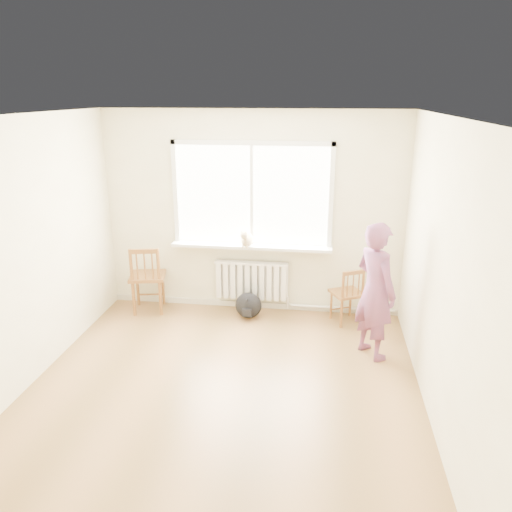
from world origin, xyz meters
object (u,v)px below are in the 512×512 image
(cat, at_px, (247,239))
(person, at_px, (375,291))
(chair_right, at_px, (348,296))
(chair_left, at_px, (147,279))
(backpack, at_px, (249,305))

(cat, bearing_deg, person, -20.00)
(chair_right, relative_size, cat, 2.07)
(chair_left, xyz_separation_m, person, (2.95, -0.78, 0.31))
(cat, relative_size, backpack, 1.04)
(person, distance_m, cat, 1.87)
(chair_left, distance_m, cat, 1.47)
(chair_left, height_order, cat, cat)
(chair_right, height_order, cat, cat)
(person, height_order, backpack, person)
(cat, xyz_separation_m, backpack, (0.05, -0.16, -0.87))
(chair_left, bearing_deg, backpack, 167.65)
(chair_left, bearing_deg, chair_right, 168.19)
(chair_left, distance_m, backpack, 1.43)
(chair_right, height_order, person, person)
(cat, height_order, backpack, cat)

